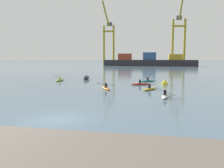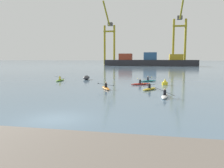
{
  "view_description": "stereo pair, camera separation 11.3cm",
  "coord_description": "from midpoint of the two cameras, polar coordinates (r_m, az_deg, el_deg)",
  "views": [
    {
      "loc": [
        6.57,
        -13.93,
        4.1
      ],
      "look_at": [
        0.8,
        16.11,
        0.6
      ],
      "focal_mm": 36.29,
      "sensor_mm": 36.0,
      "label": 1
    },
    {
      "loc": [
        6.68,
        -13.9,
        4.1
      ],
      "look_at": [
        0.8,
        16.11,
        0.6
      ],
      "focal_mm": 36.29,
      "sensor_mm": 36.0,
      "label": 2
    }
  ],
  "objects": [
    {
      "name": "gantry_crane_west_mid",
      "position": [
        131.51,
        16.49,
        12.06
      ],
      "size": [
        7.53,
        19.63,
        34.2
      ],
      "color": "olive",
      "rests_on": "ground"
    },
    {
      "name": "gantry_crane_west",
      "position": [
        139.68,
        -0.92,
        11.75
      ],
      "size": [
        7.18,
        20.16,
        34.57
      ],
      "color": "olive",
      "rests_on": "ground"
    },
    {
      "name": "kayak_white",
      "position": [
        24.49,
        13.06,
        -2.87
      ],
      "size": [
        2.15,
        3.45,
        1.08
      ],
      "color": "silver",
      "rests_on": "ground"
    },
    {
      "name": "kayak_teal",
      "position": [
        40.21,
        9.0,
        0.85
      ],
      "size": [
        3.05,
        2.57,
        0.95
      ],
      "color": "teal",
      "rests_on": "ground"
    },
    {
      "name": "container_barge",
      "position": [
        124.77,
        9.36,
        5.67
      ],
      "size": [
        48.9,
        9.11,
        7.17
      ],
      "color": "#28282D",
      "rests_on": "ground"
    },
    {
      "name": "kayak_lime",
      "position": [
        41.86,
        -13.07,
        0.98
      ],
      "size": [
        2.23,
        3.4,
        0.95
      ],
      "color": "#7ABC2D",
      "rests_on": "ground"
    },
    {
      "name": "channel_buoy",
      "position": [
        35.67,
        13.05,
        0.34
      ],
      "size": [
        0.9,
        0.9,
        1.0
      ],
      "color": "yellow",
      "rests_on": "ground"
    },
    {
      "name": "kayak_yellow",
      "position": [
        29.8,
        9.39,
        -1.13
      ],
      "size": [
        2.15,
        3.28,
        0.95
      ],
      "color": "yellow",
      "rests_on": "ground"
    },
    {
      "name": "kayak_red",
      "position": [
        35.27,
        7.08,
        0.09
      ],
      "size": [
        3.21,
        2.28,
        0.97
      ],
      "color": "red",
      "rests_on": "ground"
    },
    {
      "name": "kayak_orange",
      "position": [
        30.12,
        -1.67,
        -0.96
      ],
      "size": [
        2.06,
        3.32,
        0.95
      ],
      "color": "orange",
      "rests_on": "ground"
    },
    {
      "name": "capsized_dinghy",
      "position": [
        43.89,
        -6.62,
        1.59
      ],
      "size": [
        1.19,
        2.64,
        0.76
      ],
      "color": "#38383D",
      "rests_on": "ground"
    },
    {
      "name": "ground_plane",
      "position": [
        15.95,
        -14.25,
        -8.58
      ],
      "size": [
        800.0,
        800.0,
        0.0
      ],
      "primitive_type": "plane",
      "color": "slate"
    }
  ]
}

